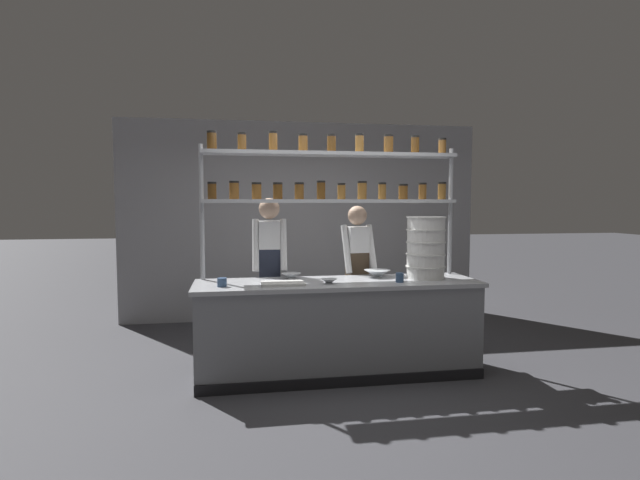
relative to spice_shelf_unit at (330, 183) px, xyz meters
name	(u,v)px	position (x,y,z in m)	size (l,w,h in m)	color
ground_plane	(338,374)	(0.01, -0.33, -1.88)	(40.00, 40.00, 0.00)	#3D3D42
back_wall	(303,221)	(0.01, 2.16, -0.47)	(5.15, 0.12, 2.83)	#939399
prep_counter	(338,328)	(0.01, -0.33, -1.42)	(2.75, 0.76, 0.92)	gray
spice_shelf_unit	(330,183)	(0.00, 0.00, 0.00)	(2.64, 0.28, 2.39)	#ADAFB5
chef_left	(270,267)	(-0.61, 0.22, -0.88)	(0.37, 0.31, 1.73)	black
chef_center	(357,270)	(0.35, 0.27, -0.94)	(0.38, 0.31, 1.65)	black
container_stack	(426,248)	(0.92, -0.29, -0.65)	(0.40, 0.40, 0.62)	white
cutting_board	(283,283)	(-0.53, -0.45, -0.95)	(0.40, 0.26, 0.02)	silver
prep_bowl_near_left	(377,274)	(0.46, -0.13, -0.93)	(0.27, 0.27, 0.07)	silver
prep_bowl_center_front	(329,281)	(-0.10, -0.45, -0.94)	(0.16, 0.16, 0.04)	#B2B7BC
prep_bowl_center_back	(291,276)	(-0.41, -0.09, -0.94)	(0.20, 0.20, 0.06)	silver
serving_cup_front	(400,278)	(0.58, -0.49, -0.92)	(0.08, 0.08, 0.09)	#334C70
serving_cup_by_board	(222,282)	(-1.09, -0.46, -0.92)	(0.09, 0.09, 0.08)	#334C70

